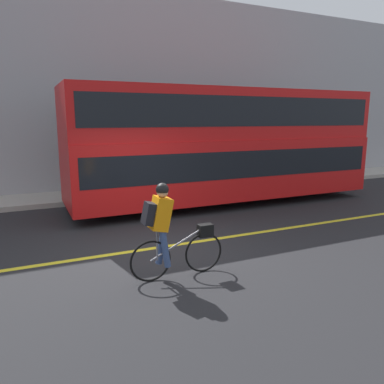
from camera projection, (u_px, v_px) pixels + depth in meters
The scene contains 7 objects.
ground_plane at pixel (161, 250), 7.77m from camera, with size 80.00×80.00×0.00m, color #232326.
road_center_line at pixel (159, 247), 7.90m from camera, with size 50.00×0.14×0.01m, color yellow.
sidewalk_curb at pixel (103, 195), 12.94m from camera, with size 60.00×1.92×0.16m.
building_facade at pixel (92, 92), 13.25m from camera, with size 60.00×0.30×7.20m.
bus at pixel (224, 142), 11.77m from camera, with size 9.69×2.52×3.55m.
cyclist_on_bike at pixel (168, 228), 6.22m from camera, with size 1.69×0.32×1.66m.
street_sign_post at pixel (262, 146), 15.22m from camera, with size 0.36×0.09×2.52m.
Camera 1 is at (-2.51, -6.98, 2.68)m, focal length 35.00 mm.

